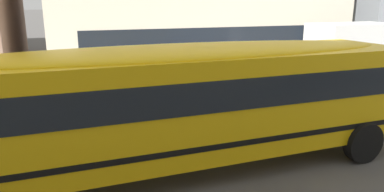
# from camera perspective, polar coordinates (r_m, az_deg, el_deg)

# --- Properties ---
(ground_plane) EXTENTS (400.00, 400.00, 0.00)m
(ground_plane) POSITION_cam_1_polar(r_m,az_deg,el_deg) (10.04, -4.92, -7.75)
(ground_plane) COLOR #54514F
(sidewalk_far) EXTENTS (120.00, 3.00, 0.01)m
(sidewalk_far) POSITION_cam_1_polar(r_m,az_deg,el_deg) (17.55, -11.72, 1.80)
(sidewalk_far) COLOR gray
(sidewalk_far) RESTS_ON ground_plane
(lane_centreline) EXTENTS (110.00, 0.16, 0.01)m
(lane_centreline) POSITION_cam_1_polar(r_m,az_deg,el_deg) (10.04, -4.92, -7.73)
(lane_centreline) COLOR silver
(lane_centreline) RESTS_ON ground_plane
(school_bus) EXTENTS (13.03, 3.09, 2.91)m
(school_bus) POSITION_cam_1_polar(r_m,az_deg,el_deg) (8.09, -3.20, -0.33)
(school_bus) COLOR yellow
(school_bus) RESTS_ON ground_plane
(box_truck) EXTENTS (6.07, 2.52, 2.82)m
(box_truck) POSITION_cam_1_polar(r_m,az_deg,el_deg) (20.30, 25.54, 6.79)
(box_truck) COLOR navy
(box_truck) RESTS_ON ground_plane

